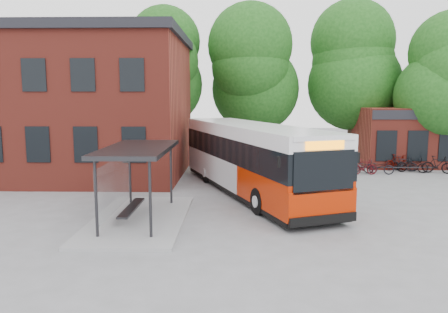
{
  "coord_description": "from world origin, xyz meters",
  "views": [
    {
      "loc": [
        -0.82,
        -17.32,
        4.75
      ],
      "look_at": [
        -1.32,
        2.72,
        2.0
      ],
      "focal_mm": 35.0,
      "sensor_mm": 36.0,
      "label": 1
    }
  ],
  "objects_px": {
    "bicycle_3": "(397,162)",
    "bicycle_6": "(412,165)",
    "bicycle_4": "(405,165)",
    "bus_shelter": "(139,184)",
    "city_bus": "(251,159)",
    "bicycle_5": "(403,164)",
    "bicycle_1": "(364,167)",
    "bicycle_7": "(438,165)",
    "bicycle_2": "(379,167)",
    "bicycle_0": "(364,166)"
  },
  "relations": [
    {
      "from": "bicycle_2",
      "to": "bicycle_7",
      "type": "height_order",
      "value": "bicycle_7"
    },
    {
      "from": "bicycle_4",
      "to": "bicycle_0",
      "type": "bearing_deg",
      "value": 127.81
    },
    {
      "from": "bicycle_2",
      "to": "bicycle_7",
      "type": "distance_m",
      "value": 3.79
    },
    {
      "from": "bicycle_0",
      "to": "bicycle_2",
      "type": "bearing_deg",
      "value": -106.96
    },
    {
      "from": "bus_shelter",
      "to": "bicycle_3",
      "type": "relative_size",
      "value": 3.95
    },
    {
      "from": "bicycle_3",
      "to": "bicycle_6",
      "type": "bearing_deg",
      "value": -151.4
    },
    {
      "from": "bicycle_1",
      "to": "bicycle_5",
      "type": "distance_m",
      "value": 3.26
    },
    {
      "from": "bus_shelter",
      "to": "bicycle_5",
      "type": "bearing_deg",
      "value": 38.86
    },
    {
      "from": "city_bus",
      "to": "bicycle_0",
      "type": "distance_m",
      "value": 9.56
    },
    {
      "from": "bicycle_2",
      "to": "bicycle_4",
      "type": "xyz_separation_m",
      "value": [
        2.08,
        1.26,
        -0.06
      ]
    },
    {
      "from": "bicycle_3",
      "to": "bicycle_4",
      "type": "height_order",
      "value": "bicycle_3"
    },
    {
      "from": "bicycle_0",
      "to": "bicycle_4",
      "type": "bearing_deg",
      "value": -61.69
    },
    {
      "from": "city_bus",
      "to": "bus_shelter",
      "type": "bearing_deg",
      "value": -152.52
    },
    {
      "from": "bus_shelter",
      "to": "city_bus",
      "type": "distance_m",
      "value": 6.7
    },
    {
      "from": "bicycle_0",
      "to": "bicycle_5",
      "type": "height_order",
      "value": "bicycle_5"
    },
    {
      "from": "bicycle_3",
      "to": "bicycle_6",
      "type": "xyz_separation_m",
      "value": [
        0.65,
        -0.79,
        -0.04
      ]
    },
    {
      "from": "bicycle_6",
      "to": "bicycle_4",
      "type": "bearing_deg",
      "value": 36.31
    },
    {
      "from": "bicycle_5",
      "to": "bicycle_7",
      "type": "height_order",
      "value": "bicycle_7"
    },
    {
      "from": "city_bus",
      "to": "bicycle_0",
      "type": "height_order",
      "value": "city_bus"
    },
    {
      "from": "bicycle_2",
      "to": "bicycle_1",
      "type": "bearing_deg",
      "value": 122.25
    },
    {
      "from": "bicycle_3",
      "to": "bicycle_7",
      "type": "height_order",
      "value": "bicycle_7"
    },
    {
      "from": "bus_shelter",
      "to": "city_bus",
      "type": "bearing_deg",
      "value": 48.23
    },
    {
      "from": "bicycle_6",
      "to": "bicycle_7",
      "type": "relative_size",
      "value": 1.02
    },
    {
      "from": "bus_shelter",
      "to": "bicycle_3",
      "type": "height_order",
      "value": "bus_shelter"
    },
    {
      "from": "bicycle_6",
      "to": "bicycle_1",
      "type": "bearing_deg",
      "value": 123.52
    },
    {
      "from": "city_bus",
      "to": "bicycle_3",
      "type": "distance_m",
      "value": 12.04
    },
    {
      "from": "city_bus",
      "to": "bicycle_3",
      "type": "bearing_deg",
      "value": 14.54
    },
    {
      "from": "bicycle_4",
      "to": "city_bus",
      "type": "bearing_deg",
      "value": 144.9
    },
    {
      "from": "bicycle_0",
      "to": "bicycle_5",
      "type": "xyz_separation_m",
      "value": [
        2.68,
        0.76,
        0.06
      ]
    },
    {
      "from": "city_bus",
      "to": "bicycle_5",
      "type": "bearing_deg",
      "value": 12.94
    },
    {
      "from": "bicycle_5",
      "to": "bicycle_7",
      "type": "distance_m",
      "value": 2.02
    },
    {
      "from": "bus_shelter",
      "to": "bicycle_2",
      "type": "height_order",
      "value": "bus_shelter"
    },
    {
      "from": "bicycle_5",
      "to": "city_bus",
      "type": "bearing_deg",
      "value": 146.97
    },
    {
      "from": "bicycle_4",
      "to": "bicycle_6",
      "type": "bearing_deg",
      "value": -140.82
    },
    {
      "from": "bicycle_3",
      "to": "bicycle_5",
      "type": "bearing_deg",
      "value": -139.36
    },
    {
      "from": "bicycle_5",
      "to": "bicycle_6",
      "type": "distance_m",
      "value": 0.68
    },
    {
      "from": "bus_shelter",
      "to": "bicycle_7",
      "type": "distance_m",
      "value": 19.68
    },
    {
      "from": "city_bus",
      "to": "bicycle_7",
      "type": "bearing_deg",
      "value": 5.6
    },
    {
      "from": "bicycle_4",
      "to": "bicycle_5",
      "type": "relative_size",
      "value": 0.99
    },
    {
      "from": "bus_shelter",
      "to": "city_bus",
      "type": "xyz_separation_m",
      "value": [
        4.46,
        4.99,
        0.26
      ]
    },
    {
      "from": "bicycle_0",
      "to": "bicycle_4",
      "type": "height_order",
      "value": "bicycle_0"
    },
    {
      "from": "bicycle_2",
      "to": "bicycle_4",
      "type": "distance_m",
      "value": 2.43
    },
    {
      "from": "bicycle_2",
      "to": "bicycle_5",
      "type": "xyz_separation_m",
      "value": [
        1.92,
        1.18,
        0.01
      ]
    },
    {
      "from": "bicycle_4",
      "to": "bicycle_5",
      "type": "distance_m",
      "value": 0.19
    },
    {
      "from": "bicycle_1",
      "to": "bicycle_2",
      "type": "bearing_deg",
      "value": -79.19
    },
    {
      "from": "bicycle_0",
      "to": "bicycle_6",
      "type": "bearing_deg",
      "value": -74.64
    },
    {
      "from": "bicycle_4",
      "to": "bicycle_6",
      "type": "height_order",
      "value": "bicycle_6"
    },
    {
      "from": "city_bus",
      "to": "bicycle_2",
      "type": "relative_size",
      "value": 7.56
    },
    {
      "from": "bicycle_1",
      "to": "bicycle_4",
      "type": "relative_size",
      "value": 1.05
    },
    {
      "from": "bicycle_0",
      "to": "bicycle_6",
      "type": "xyz_separation_m",
      "value": [
        3.05,
        0.19,
        0.07
      ]
    }
  ]
}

